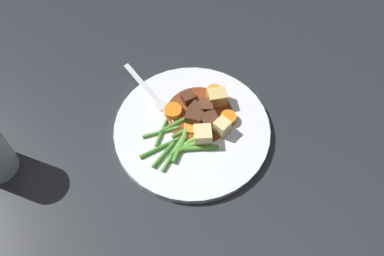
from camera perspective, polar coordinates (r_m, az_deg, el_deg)
The scene contains 29 objects.
ground_plane at distance 0.81m, azimuth -0.00°, elevation -0.52°, with size 3.00×3.00×0.00m, color #26282D.
dinner_plate at distance 0.81m, azimuth -0.00°, elevation -0.26°, with size 0.28×0.28×0.01m, color white.
stew_sauce at distance 0.81m, azimuth 0.92°, elevation 1.77°, with size 0.12×0.12×0.00m, color brown.
carrot_slice_0 at distance 0.79m, azimuth -0.06°, elevation -0.04°, with size 0.03×0.03×0.01m, color orange.
carrot_slice_1 at distance 0.80m, azimuth 1.09°, elevation 0.35°, with size 0.02×0.02×0.01m, color orange.
carrot_slice_2 at distance 0.84m, azimuth 2.94°, elevation 4.66°, with size 0.03×0.03×0.01m, color orange.
carrot_slice_3 at distance 0.81m, azimuth -2.47°, elevation 2.19°, with size 0.03×0.03×0.01m, color orange.
carrot_slice_4 at distance 0.81m, azimuth 4.72°, elevation 1.29°, with size 0.03×0.03×0.01m, color orange.
potato_chunk_0 at distance 0.79m, azimuth 3.90°, elevation 0.16°, with size 0.02×0.02×0.03m, color #EAD68C.
potato_chunk_1 at distance 0.82m, azimuth 3.27°, elevation 3.94°, with size 0.03×0.03×0.03m, color #DBBC6B.
potato_chunk_2 at distance 0.77m, azimuth 1.39°, elevation -0.95°, with size 0.03×0.03×0.03m, color #EAD68C.
meat_chunk_0 at distance 0.81m, azimuth 0.70°, elevation 2.40°, with size 0.02×0.02×0.02m, color #4C2B19.
meat_chunk_1 at distance 0.81m, azimuth 1.80°, elevation 2.71°, with size 0.03×0.02×0.02m, color #56331E.
meat_chunk_2 at distance 0.79m, azimuth 2.25°, elevation 0.94°, with size 0.03×0.03×0.02m, color #4C2B19.
meat_chunk_3 at distance 0.80m, azimuth 0.17°, elevation 1.36°, with size 0.02×0.03×0.02m, color #4C2B19.
meat_chunk_4 at distance 0.83m, azimuth -0.53°, elevation 3.93°, with size 0.02×0.02×0.02m, color #4C2B19.
green_bean_0 at distance 0.79m, azimuth -3.98°, elevation -0.63°, with size 0.01×0.01×0.06m, color #4C8E33.
green_bean_1 at distance 0.80m, azimuth -2.15°, elevation 0.36°, with size 0.01×0.01×0.07m, color #4C8E33.
green_bean_2 at distance 0.78m, azimuth -4.21°, elevation -2.57°, with size 0.01×0.01×0.08m, color #4C8E33.
green_bean_3 at distance 0.78m, azimuth 0.40°, elevation -1.28°, with size 0.01×0.01×0.07m, color #66AD42.
green_bean_4 at distance 0.77m, azimuth -2.56°, elevation -3.43°, with size 0.01×0.01×0.07m, color #66AD42.
green_bean_5 at distance 0.79m, azimuth -4.07°, elevation -0.51°, with size 0.01×0.01×0.07m, color #66AD42.
green_bean_6 at distance 0.77m, azimuth -1.04°, elevation -2.51°, with size 0.01×0.01×0.06m, color #599E38.
green_bean_7 at distance 0.77m, azimuth -1.65°, elevation -2.70°, with size 0.01×0.01×0.06m, color #4C8E33.
green_bean_8 at distance 0.79m, azimuth -0.83°, elevation -0.36°, with size 0.01×0.01×0.07m, color #599E38.
green_bean_9 at distance 0.77m, azimuth -3.72°, elevation -3.49°, with size 0.01×0.01×0.06m, color #4C8E33.
green_bean_10 at distance 0.79m, azimuth -0.74°, elevation -0.24°, with size 0.01×0.01×0.06m, color #4C8E33.
green_bean_11 at distance 0.77m, azimuth 0.68°, elevation -2.63°, with size 0.01×0.01×0.08m, color #599E38.
fork at distance 0.84m, azimuth -5.15°, elevation 4.23°, with size 0.12×0.15×0.00m.
Camera 1 is at (-0.41, -0.10, 0.69)m, focal length 41.24 mm.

